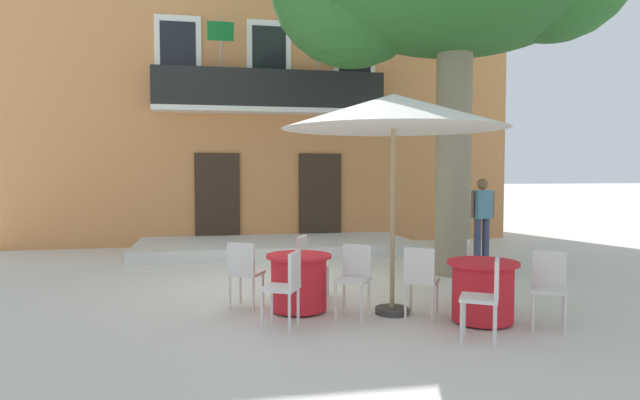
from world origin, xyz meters
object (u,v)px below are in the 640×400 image
object	(u,v)px
cafe_table_near_tree	(483,291)
cafe_chair_middle_0	(286,283)
cafe_chair_near_tree_0	(476,269)
cafe_chair_near_tree_2	(487,293)
pedestrian_near_entrance	(482,216)
cafe_table_middle	(299,282)
cafe_chair_near_tree_1	(421,277)
cafe_chair_middle_3	(244,270)
cafe_umbrella	(393,113)
cafe_chair_middle_2	(309,262)
cafe_chair_middle_1	(354,275)
cafe_chair_near_tree_3	(549,284)

from	to	relation	value
cafe_table_near_tree	cafe_chair_middle_0	size ratio (longest dim) A/B	0.95
cafe_chair_near_tree_0	cafe_chair_near_tree_2	size ratio (longest dim) A/B	1.00
cafe_chair_middle_0	pedestrian_near_entrance	distance (m)	5.69
cafe_table_near_tree	cafe_table_middle	distance (m)	2.34
cafe_table_near_tree	pedestrian_near_entrance	bearing A→B (deg)	62.51
cafe_chair_near_tree_1	cafe_chair_middle_3	distance (m)	2.34
cafe_umbrella	pedestrian_near_entrance	world-z (taller)	cafe_umbrella
cafe_chair_near_tree_1	pedestrian_near_entrance	bearing A→B (deg)	52.70
cafe_chair_near_tree_2	cafe_chair_middle_2	distance (m)	2.83
pedestrian_near_entrance	cafe_chair_middle_0	bearing A→B (deg)	-140.79
cafe_chair_near_tree_0	cafe_chair_middle_0	xyz separation A→B (m)	(-2.66, -0.44, 0.00)
cafe_chair_near_tree_0	cafe_chair_near_tree_2	distance (m)	1.51
cafe_chair_middle_3	cafe_chair_near_tree_1	bearing A→B (deg)	-22.97
cafe_chair_middle_2	pedestrian_near_entrance	xyz separation A→B (m)	(3.87, 2.17, 0.44)
cafe_chair_near_tree_2	cafe_chair_middle_3	distance (m)	3.17
cafe_chair_middle_2	cafe_umbrella	size ratio (longest dim) A/B	0.31
cafe_chair_near_tree_0	cafe_chair_middle_3	world-z (taller)	same
cafe_table_near_tree	cafe_chair_middle_2	bearing A→B (deg)	138.12
cafe_chair_near_tree_0	cafe_table_middle	bearing A→B (deg)	173.67
cafe_chair_middle_2	cafe_chair_middle_3	xyz separation A→B (m)	(-0.96, -0.43, 0.00)
cafe_umbrella	cafe_chair_near_tree_2	bearing A→B (deg)	-63.88
cafe_chair_near_tree_0	cafe_chair_middle_2	world-z (taller)	same
cafe_chair_middle_1	cafe_chair_middle_2	world-z (taller)	same
cafe_table_middle	cafe_chair_middle_1	xyz separation A→B (m)	(0.67, -0.34, 0.14)
cafe_chair_near_tree_2	pedestrian_near_entrance	world-z (taller)	pedestrian_near_entrance
cafe_chair_near_tree_1	cafe_chair_near_tree_3	world-z (taller)	same
cafe_chair_near_tree_1	cafe_chair_middle_0	world-z (taller)	same
cafe_chair_near_tree_0	cafe_chair_near_tree_1	size ratio (longest dim) A/B	1.00
cafe_chair_near_tree_0	cafe_chair_middle_3	size ratio (longest dim) A/B	1.00
cafe_table_near_tree	cafe_chair_near_tree_3	world-z (taller)	cafe_chair_near_tree_3
cafe_table_middle	cafe_umbrella	distance (m)	2.54
cafe_chair_near_tree_1	cafe_chair_middle_1	size ratio (longest dim) A/B	1.00
cafe_chair_near_tree_0	cafe_table_middle	distance (m)	2.42
cafe_chair_near_tree_1	cafe_chair_middle_2	world-z (taller)	same
cafe_chair_near_tree_1	cafe_chair_middle_2	bearing A→B (deg)	131.56
cafe_table_middle	cafe_umbrella	size ratio (longest dim) A/B	0.30
cafe_chair_near_tree_2	cafe_chair_middle_0	bearing A→B (deg)	155.47
cafe_chair_near_tree_1	pedestrian_near_entrance	distance (m)	4.45
pedestrian_near_entrance	cafe_chair_near_tree_3	bearing A→B (deg)	-107.65
cafe_chair_near_tree_0	cafe_chair_middle_1	xyz separation A→B (m)	(-1.73, -0.08, 0.00)
cafe_table_near_tree	cafe_chair_middle_2	xyz separation A→B (m)	(-1.87, 1.68, 0.14)
cafe_chair_near_tree_2	cafe_umbrella	size ratio (longest dim) A/B	0.31
cafe_chair_middle_3	pedestrian_near_entrance	distance (m)	5.51
cafe_chair_near_tree_3	cafe_chair_near_tree_2	bearing A→B (deg)	-161.50
cafe_chair_near_tree_2	cafe_chair_near_tree_1	bearing A→B (deg)	109.53
cafe_chair_near_tree_3	cafe_chair_middle_3	size ratio (longest dim) A/B	1.00
cafe_table_near_tree	cafe_table_middle	bearing A→B (deg)	155.52
cafe_table_middle	cafe_chair_middle_2	distance (m)	0.77
cafe_chair_near_tree_2	cafe_umbrella	distance (m)	2.54
cafe_chair_middle_0	cafe_chair_near_tree_0	bearing A→B (deg)	9.40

